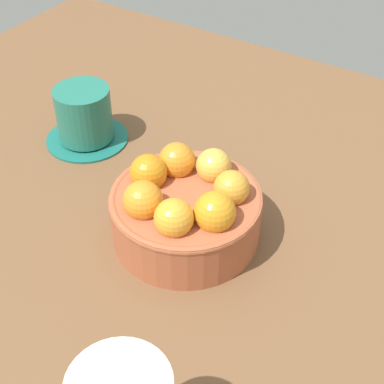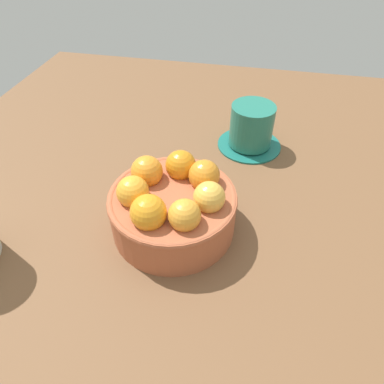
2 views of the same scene
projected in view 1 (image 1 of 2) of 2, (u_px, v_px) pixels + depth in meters
The scene contains 3 objects.
ground_plane at pixel (186, 248), 68.83cm from camera, with size 113.82×93.95×4.16cm, color brown.
terracotta_bowl at pixel (186, 208), 64.77cm from camera, with size 16.87×16.87×9.31cm.
coffee_cup at pixel (85, 117), 79.55cm from camera, with size 11.35×11.35×7.89cm.
Camera 1 is at (-26.25, 40.38, 47.53)cm, focal length 54.97 mm.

